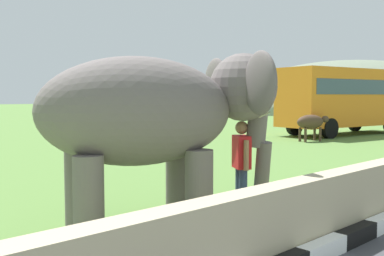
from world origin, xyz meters
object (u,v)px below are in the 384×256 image
object	(u,v)px
elephant	(160,113)
cow_near	(311,122)
person_handler	(241,162)
bus_orange	(344,96)

from	to	relation	value
elephant	cow_near	size ratio (longest dim) A/B	2.11
person_handler	cow_near	distance (m)	13.55
elephant	cow_near	xyz separation A→B (m)	(13.62, 5.76, -0.95)
elephant	person_handler	size ratio (longest dim) A/B	2.45
elephant	bus_orange	world-z (taller)	bus_orange
elephant	bus_orange	size ratio (longest dim) A/B	0.49
bus_orange	elephant	bearing A→B (deg)	-160.06
cow_near	elephant	bearing A→B (deg)	-157.08
person_handler	bus_orange	xyz separation A→B (m)	(16.65, 6.99, 1.15)
person_handler	bus_orange	bearing A→B (deg)	22.77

